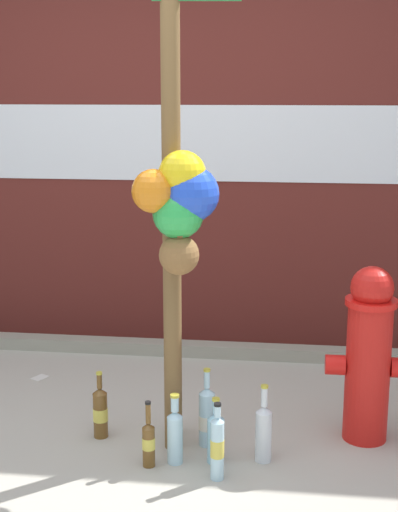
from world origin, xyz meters
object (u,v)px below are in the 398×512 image
Objects in this scene: bottle_4 at (175,434)px; bottle_0 at (149,442)px; bottle_3 at (264,431)px; bottle_7 at (216,436)px; bottle_1 at (207,416)px; bottle_5 at (175,407)px; memorial_post at (176,156)px; fire_hydrant at (369,353)px; bottle_6 at (100,412)px; bottle_2 at (217,446)px.

bottle_0 is at bearing -158.31° from bottle_4.
bottle_3 is 0.22m from bottle_7.
bottle_5 is at bearing 149.85° from bottle_1.
memorial_post is at bearing -141.19° from bottle_1.
fire_hydrant is at bearing 21.74° from bottle_0.
memorial_post is 7.57× the size of bottle_4.
bottle_5 reaches higher than bottle_6.
bottle_6 is 1.08× the size of bottle_7.
bottle_6 reaches higher than bottle_4.
fire_hydrant reaches higher than bottle_4.
memorial_post is 1.28m from bottle_7.
bottle_0 is 0.12m from bottle_4.
bottle_1 is 0.17m from bottle_7.
bottle_4 is 0.19m from bottle_7.
bottle_1 reaches higher than bottle_7.
memorial_post reaches higher than bottle_3.
bottle_6 is (-0.61, 0.33, -0.02)m from bottle_2.
fire_hydrant is at bearing 6.43° from bottle_6.
memorial_post reaches higher than bottle_1.
bottle_7 is at bearing -155.12° from fire_hydrant.
bottle_4 is at bearing -81.23° from bottle_5.
bottle_6 is at bearing 177.82° from bottle_1.
bottle_4 is (0.11, 0.05, 0.02)m from bottle_0.
fire_hydrant is 2.33× the size of bottle_3.
bottle_5 reaches higher than bottle_4.
bottle_1 is at bearing 110.26° from bottle_7.
bottle_5 reaches higher than bottle_2.
fire_hydrant is (0.88, 0.26, -0.95)m from memorial_post.
bottle_2 is at bearing -12.94° from bottle_0.
bottle_7 is at bearing -69.74° from bottle_1.
bottle_1 is 1.15× the size of bottle_6.
bottle_4 is at bearing -123.62° from bottle_1.
memorial_post is 1.33m from bottle_6.
bottle_0 is 1.00× the size of bottle_7.
bottle_4 is at bearing 21.69° from bottle_0.
bottle_2 is at bearing -58.35° from bottle_5.
bottle_7 is at bearing 8.64° from bottle_4.
memorial_post is 7.47× the size of bottle_6.
bottle_6 is at bearing 163.54° from memorial_post.
bottle_2 is 0.27m from bottle_3.
bottle_6 is (-0.80, 0.14, -0.01)m from bottle_3.
fire_hydrant is at bearing 34.76° from bottle_2.
bottle_6 is (-0.36, -0.08, -0.01)m from bottle_5.
bottle_5 is (0.07, 0.33, 0.03)m from bottle_0.
bottle_6 is at bearing -167.71° from bottle_5.
bottle_5 reaches higher than bottle_0.
bottle_2 is (0.20, -0.21, -1.24)m from memorial_post.
bottle_3 is (0.27, -0.12, -0.00)m from bottle_1.
memorial_post is 8.05× the size of bottle_0.
memorial_post is at bearing 161.62° from bottle_7.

